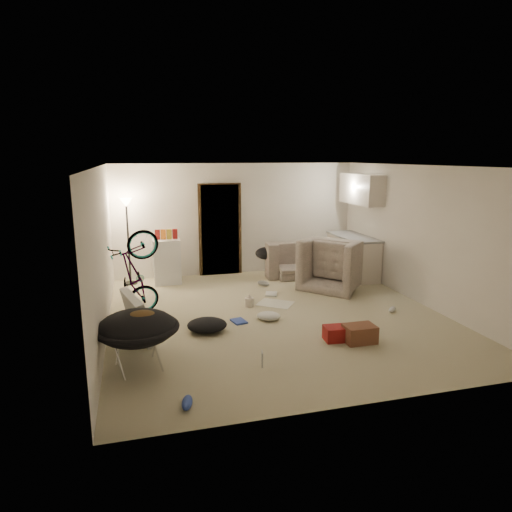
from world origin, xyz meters
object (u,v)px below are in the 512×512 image
object	(u,v)px
kitchen_counter	(353,257)
drink_case_b	(337,333)
tv_box	(137,316)
bicycle	(136,293)
mini_fridge	(167,261)
floor_lamp	(127,223)
sofa	(307,261)
juicer	(249,301)
armchair	(337,269)
saucer_chair	(137,335)
drink_case_a	(360,334)

from	to	relation	value
kitchen_counter	drink_case_b	world-z (taller)	kitchen_counter
tv_box	drink_case_b	bearing A→B (deg)	-30.54
bicycle	mini_fridge	bearing A→B (deg)	-28.24
floor_lamp	tv_box	distance (m)	3.23
sofa	juicer	xyz separation A→B (m)	(-1.86, -1.91, -0.20)
armchair	saucer_chair	size ratio (longest dim) A/B	1.09
sofa	armchair	bearing A→B (deg)	104.23
sofa	armchair	size ratio (longest dim) A/B	1.74
armchair	bicycle	distance (m)	4.11
bicycle	sofa	bearing A→B (deg)	-73.45
tv_box	juicer	xyz separation A→B (m)	(1.96, 0.96, -0.24)
saucer_chair	tv_box	world-z (taller)	saucer_chair
juicer	armchair	bearing A→B (deg)	20.93
saucer_chair	drink_case_a	size ratio (longest dim) A/B	2.37
armchair	saucer_chair	distance (m)	4.91
floor_lamp	drink_case_b	bearing A→B (deg)	-53.35
saucer_chair	drink_case_b	bearing A→B (deg)	3.39
saucer_chair	sofa	bearing A→B (deg)	45.60
drink_case_b	sofa	bearing A→B (deg)	79.94
mini_fridge	drink_case_a	size ratio (longest dim) A/B	2.11
armchair	drink_case_b	world-z (taller)	armchair
tv_box	drink_case_b	xyz separation A→B (m)	(2.83, -0.86, -0.23)
saucer_chair	drink_case_b	world-z (taller)	saucer_chair
kitchen_counter	juicer	xyz separation A→B (m)	(-2.77, -1.46, -0.34)
mini_fridge	tv_box	bearing A→B (deg)	-101.63
saucer_chair	tv_box	distance (m)	1.04
mini_fridge	drink_case_b	distance (m)	4.42
sofa	juicer	distance (m)	2.67
floor_lamp	saucer_chair	distance (m)	4.19
floor_lamp	kitchen_counter	distance (m)	4.95
floor_lamp	mini_fridge	xyz separation A→B (m)	(0.77, -0.10, -0.84)
armchair	mini_fridge	world-z (taller)	mini_fridge
tv_box	juicer	distance (m)	2.20
kitchen_counter	bicycle	bearing A→B (deg)	-163.24
kitchen_counter	drink_case_b	bearing A→B (deg)	-120.06
tv_box	drink_case_a	bearing A→B (deg)	-31.51
kitchen_counter	juicer	size ratio (longest dim) A/B	6.41
floor_lamp	juicer	xyz separation A→B (m)	(2.06, -2.11, -1.21)
drink_case_b	juicer	bearing A→B (deg)	120.25
saucer_chair	drink_case_b	xyz separation A→B (m)	(2.83, 0.17, -0.34)
armchair	juicer	world-z (taller)	armchair
drink_case_a	kitchen_counter	bearing A→B (deg)	64.72
bicycle	juicer	bearing A→B (deg)	-100.60
floor_lamp	juicer	world-z (taller)	floor_lamp
bicycle	kitchen_counter	bearing A→B (deg)	-82.81
sofa	bicycle	distance (m)	4.26
saucer_chair	kitchen_counter	bearing A→B (deg)	36.14
kitchen_counter	tv_box	distance (m)	5.32
drink_case_a	drink_case_b	distance (m)	0.33
sofa	bicycle	size ratio (longest dim) A/B	1.34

